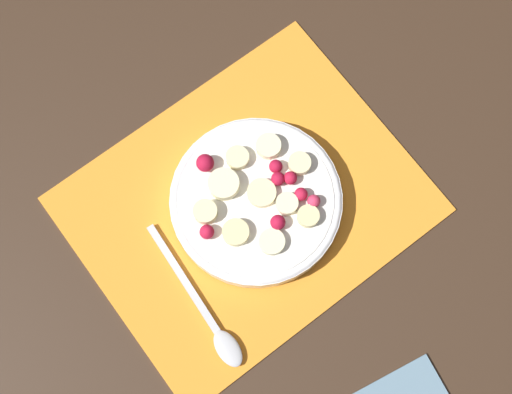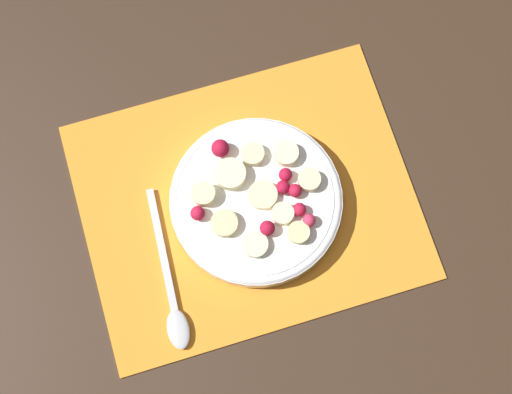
% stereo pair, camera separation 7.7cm
% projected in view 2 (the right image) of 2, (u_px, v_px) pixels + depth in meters
% --- Properties ---
extents(ground_plane, '(3.00, 3.00, 0.00)m').
position_uv_depth(ground_plane, '(247.00, 201.00, 0.88)').
color(ground_plane, '#382619').
extents(placemat, '(0.40, 0.32, 0.01)m').
position_uv_depth(placemat, '(247.00, 201.00, 0.88)').
color(placemat, orange).
rests_on(placemat, ground_plane).
extents(fruit_bowl, '(0.21, 0.21, 0.05)m').
position_uv_depth(fruit_bowl, '(256.00, 200.00, 0.86)').
color(fruit_bowl, white).
rests_on(fruit_bowl, placemat).
extents(spoon, '(0.03, 0.20, 0.01)m').
position_uv_depth(spoon, '(172.00, 300.00, 0.84)').
color(spoon, silver).
rests_on(spoon, placemat).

